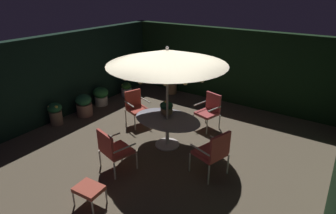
{
  "coord_description": "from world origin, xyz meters",
  "views": [
    {
      "loc": [
        3.43,
        -5.02,
        3.74
      ],
      "look_at": [
        -0.02,
        0.07,
        1.05
      ],
      "focal_mm": 29.58,
      "sensor_mm": 36.0,
      "label": 1
    }
  ],
  "objects_px": {
    "ottoman_footrest": "(89,190)",
    "potted_plant_left_near": "(171,85)",
    "patio_umbrella": "(167,57)",
    "potted_plant_back_right": "(55,113)",
    "patio_chair_north": "(136,105)",
    "patio_chair_northeast": "(113,148)",
    "patio_dining_table": "(167,124)",
    "patio_chair_southeast": "(209,109)",
    "patio_chair_east": "(213,151)",
    "potted_plant_right_near": "(84,105)",
    "potted_plant_back_center": "(126,89)",
    "potted_plant_right_far": "(101,95)",
    "centerpiece_planter": "(166,107)"
  },
  "relations": [
    {
      "from": "patio_chair_east",
      "to": "potted_plant_right_near",
      "type": "relative_size",
      "value": 1.52
    },
    {
      "from": "patio_chair_southeast",
      "to": "patio_chair_northeast",
      "type": "bearing_deg",
      "value": -104.97
    },
    {
      "from": "patio_umbrella",
      "to": "potted_plant_right_near",
      "type": "distance_m",
      "value": 3.69
    },
    {
      "from": "patio_dining_table",
      "to": "centerpiece_planter",
      "type": "bearing_deg",
      "value": 131.34
    },
    {
      "from": "centerpiece_planter",
      "to": "potted_plant_right_near",
      "type": "relative_size",
      "value": 0.61
    },
    {
      "from": "potted_plant_back_right",
      "to": "potted_plant_back_center",
      "type": "distance_m",
      "value": 2.88
    },
    {
      "from": "patio_dining_table",
      "to": "patio_umbrella",
      "type": "bearing_deg",
      "value": -131.28
    },
    {
      "from": "potted_plant_back_right",
      "to": "potted_plant_right_far",
      "type": "xyz_separation_m",
      "value": [
        0.01,
        1.76,
        -0.02
      ]
    },
    {
      "from": "centerpiece_planter",
      "to": "potted_plant_left_near",
      "type": "relative_size",
      "value": 0.65
    },
    {
      "from": "patio_chair_east",
      "to": "patio_dining_table",
      "type": "bearing_deg",
      "value": 162.21
    },
    {
      "from": "potted_plant_left_near",
      "to": "ottoman_footrest",
      "type": "bearing_deg",
      "value": -70.88
    },
    {
      "from": "patio_dining_table",
      "to": "potted_plant_back_right",
      "type": "relative_size",
      "value": 2.61
    },
    {
      "from": "potted_plant_back_center",
      "to": "ottoman_footrest",
      "type": "bearing_deg",
      "value": -54.99
    },
    {
      "from": "ottoman_footrest",
      "to": "potted_plant_back_center",
      "type": "xyz_separation_m",
      "value": [
        -3.19,
        4.56,
        -0.08
      ]
    },
    {
      "from": "patio_chair_southeast",
      "to": "potted_plant_left_near",
      "type": "relative_size",
      "value": 1.55
    },
    {
      "from": "patio_chair_north",
      "to": "potted_plant_left_near",
      "type": "bearing_deg",
      "value": 101.1
    },
    {
      "from": "patio_umbrella",
      "to": "potted_plant_left_near",
      "type": "distance_m",
      "value": 4.24
    },
    {
      "from": "potted_plant_left_near",
      "to": "patio_chair_east",
      "type": "bearing_deg",
      "value": -46.53
    },
    {
      "from": "centerpiece_planter",
      "to": "potted_plant_back_right",
      "type": "xyz_separation_m",
      "value": [
        -3.25,
        -0.98,
        -0.62
      ]
    },
    {
      "from": "patio_chair_southeast",
      "to": "patio_dining_table",
      "type": "bearing_deg",
      "value": -105.68
    },
    {
      "from": "potted_plant_right_near",
      "to": "potted_plant_back_right",
      "type": "xyz_separation_m",
      "value": [
        -0.21,
        -0.88,
        0.01
      ]
    },
    {
      "from": "patio_chair_east",
      "to": "potted_plant_left_near",
      "type": "relative_size",
      "value": 1.64
    },
    {
      "from": "patio_chair_southeast",
      "to": "patio_chair_north",
      "type": "bearing_deg",
      "value": -152.64
    },
    {
      "from": "patio_umbrella",
      "to": "potted_plant_back_right",
      "type": "distance_m",
      "value": 3.96
    },
    {
      "from": "centerpiece_planter",
      "to": "potted_plant_right_far",
      "type": "bearing_deg",
      "value": 166.47
    },
    {
      "from": "patio_chair_north",
      "to": "potted_plant_back_right",
      "type": "xyz_separation_m",
      "value": [
        -1.89,
        -1.38,
        -0.21
      ]
    },
    {
      "from": "patio_chair_north",
      "to": "patio_chair_northeast",
      "type": "height_order",
      "value": "patio_chair_north"
    },
    {
      "from": "potted_plant_back_right",
      "to": "potted_plant_right_far",
      "type": "relative_size",
      "value": 1.05
    },
    {
      "from": "patio_umbrella",
      "to": "centerpiece_planter",
      "type": "bearing_deg",
      "value": 131.32
    },
    {
      "from": "potted_plant_back_right",
      "to": "ottoman_footrest",
      "type": "bearing_deg",
      "value": -26.65
    },
    {
      "from": "patio_chair_north",
      "to": "ottoman_footrest",
      "type": "height_order",
      "value": "patio_chair_north"
    },
    {
      "from": "patio_chair_northeast",
      "to": "potted_plant_right_far",
      "type": "height_order",
      "value": "patio_chair_northeast"
    },
    {
      "from": "patio_chair_southeast",
      "to": "potted_plant_back_center",
      "type": "distance_m",
      "value": 3.66
    },
    {
      "from": "patio_umbrella",
      "to": "potted_plant_right_near",
      "type": "bearing_deg",
      "value": 179.72
    },
    {
      "from": "potted_plant_right_near",
      "to": "patio_dining_table",
      "type": "bearing_deg",
      "value": -0.28
    },
    {
      "from": "potted_plant_left_near",
      "to": "potted_plant_back_center",
      "type": "bearing_deg",
      "value": -135.72
    },
    {
      "from": "centerpiece_planter",
      "to": "patio_umbrella",
      "type": "bearing_deg",
      "value": -48.68
    },
    {
      "from": "patio_chair_north",
      "to": "patio_chair_northeast",
      "type": "xyz_separation_m",
      "value": [
        1.08,
        -2.04,
        -0.02
      ]
    },
    {
      "from": "patio_chair_north",
      "to": "potted_plant_back_right",
      "type": "distance_m",
      "value": 2.35
    },
    {
      "from": "ottoman_footrest",
      "to": "potted_plant_right_far",
      "type": "xyz_separation_m",
      "value": [
        -3.34,
        3.44,
        0.01
      ]
    },
    {
      "from": "patio_chair_southeast",
      "to": "potted_plant_back_right",
      "type": "height_order",
      "value": "patio_chair_southeast"
    },
    {
      "from": "patio_dining_table",
      "to": "potted_plant_right_far",
      "type": "distance_m",
      "value": 3.47
    },
    {
      "from": "patio_umbrella",
      "to": "potted_plant_back_center",
      "type": "distance_m",
      "value": 4.28
    },
    {
      "from": "potted_plant_back_center",
      "to": "centerpiece_planter",
      "type": "bearing_deg",
      "value": -31.55
    },
    {
      "from": "ottoman_footrest",
      "to": "potted_plant_left_near",
      "type": "bearing_deg",
      "value": 109.12
    },
    {
      "from": "potted_plant_right_near",
      "to": "patio_chair_north",
      "type": "bearing_deg",
      "value": 16.84
    },
    {
      "from": "patio_umbrella",
      "to": "patio_chair_east",
      "type": "bearing_deg",
      "value": -17.78
    },
    {
      "from": "potted_plant_right_near",
      "to": "potted_plant_back_center",
      "type": "xyz_separation_m",
      "value": [
        -0.05,
        2.0,
        -0.09
      ]
    },
    {
      "from": "patio_dining_table",
      "to": "patio_chair_northeast",
      "type": "xyz_separation_m",
      "value": [
        -0.38,
        -1.51,
        -0.05
      ]
    },
    {
      "from": "centerpiece_planter",
      "to": "potted_plant_back_center",
      "type": "relative_size",
      "value": 0.8
    }
  ]
}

